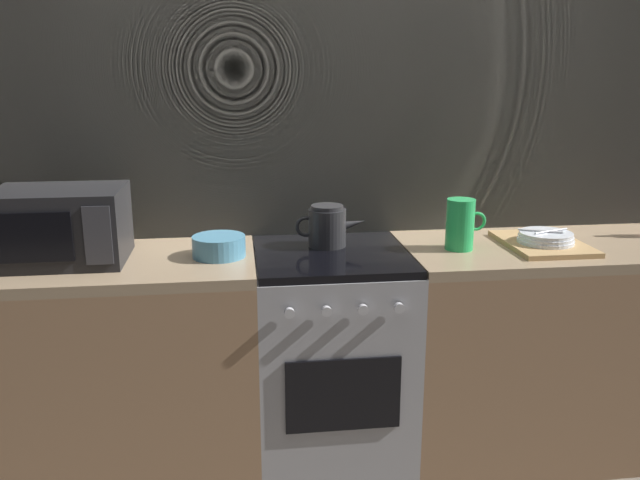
{
  "coord_description": "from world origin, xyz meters",
  "views": [
    {
      "loc": [
        -0.35,
        -2.39,
        1.59
      ],
      "look_at": [
        -0.05,
        0.0,
        0.95
      ],
      "focal_mm": 36.38,
      "sensor_mm": 36.0,
      "label": 1
    }
  ],
  "objects_px": {
    "microwave": "(60,226)",
    "dish_pile": "(544,241)",
    "mixing_bowl": "(219,246)",
    "pitcher": "(460,224)",
    "kettle": "(327,226)",
    "stove_unit": "(331,359)"
  },
  "relations": [
    {
      "from": "microwave",
      "to": "kettle",
      "type": "bearing_deg",
      "value": 4.97
    },
    {
      "from": "stove_unit",
      "to": "kettle",
      "type": "relative_size",
      "value": 3.16
    },
    {
      "from": "mixing_bowl",
      "to": "dish_pile",
      "type": "xyz_separation_m",
      "value": [
        1.28,
        -0.02,
        -0.02
      ]
    },
    {
      "from": "kettle",
      "to": "pitcher",
      "type": "bearing_deg",
      "value": -12.47
    },
    {
      "from": "mixing_bowl",
      "to": "dish_pile",
      "type": "distance_m",
      "value": 1.28
    },
    {
      "from": "microwave",
      "to": "mixing_bowl",
      "type": "distance_m",
      "value": 0.58
    },
    {
      "from": "dish_pile",
      "to": "kettle",
      "type": "bearing_deg",
      "value": 171.99
    },
    {
      "from": "stove_unit",
      "to": "kettle",
      "type": "distance_m",
      "value": 0.54
    },
    {
      "from": "stove_unit",
      "to": "mixing_bowl",
      "type": "distance_m",
      "value": 0.65
    },
    {
      "from": "microwave",
      "to": "mixing_bowl",
      "type": "relative_size",
      "value": 2.3
    },
    {
      "from": "mixing_bowl",
      "to": "kettle",
      "type": "bearing_deg",
      "value": 12.94
    },
    {
      "from": "microwave",
      "to": "dish_pile",
      "type": "distance_m",
      "value": 1.85
    },
    {
      "from": "stove_unit",
      "to": "dish_pile",
      "type": "bearing_deg",
      "value": -1.79
    },
    {
      "from": "microwave",
      "to": "kettle",
      "type": "xyz_separation_m",
      "value": [
        1.0,
        0.09,
        -0.05
      ]
    },
    {
      "from": "pitcher",
      "to": "dish_pile",
      "type": "bearing_deg",
      "value": -1.3
    },
    {
      "from": "microwave",
      "to": "pitcher",
      "type": "bearing_deg",
      "value": -0.99
    },
    {
      "from": "kettle",
      "to": "pitcher",
      "type": "xyz_separation_m",
      "value": [
        0.51,
        -0.11,
        0.02
      ]
    },
    {
      "from": "kettle",
      "to": "dish_pile",
      "type": "xyz_separation_m",
      "value": [
        0.86,
        -0.12,
        -0.06
      ]
    },
    {
      "from": "microwave",
      "to": "dish_pile",
      "type": "bearing_deg",
      "value": -1.05
    },
    {
      "from": "stove_unit",
      "to": "kettle",
      "type": "bearing_deg",
      "value": 92.58
    },
    {
      "from": "kettle",
      "to": "stove_unit",
      "type": "bearing_deg",
      "value": -87.42
    },
    {
      "from": "pitcher",
      "to": "mixing_bowl",
      "type": "bearing_deg",
      "value": 179.12
    }
  ]
}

